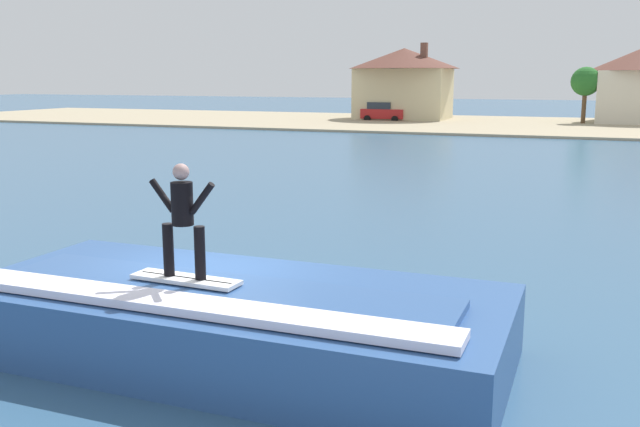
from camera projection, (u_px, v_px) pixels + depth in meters
name	position (u px, v px, depth m)	size (l,w,h in m)	color
ground_plane	(211.00, 330.00, 11.79)	(260.00, 260.00, 0.00)	#335879
wave_crest	(232.00, 320.00, 10.58)	(8.19, 3.57, 1.22)	#2E538D
surfboard	(186.00, 279.00, 10.35)	(1.73, 0.51, 0.06)	white
surfer	(183.00, 215.00, 10.16)	(1.08, 0.32, 1.69)	black
shoreline_bank	(524.00, 125.00, 60.78)	(120.00, 24.52, 0.19)	tan
car_near_shore	(383.00, 112.00, 66.74)	(4.15, 2.09, 1.86)	red
house_with_chimney	(404.00, 78.00, 67.91)	(10.67, 10.67, 7.38)	beige
tree_tall_bare	(586.00, 82.00, 61.09)	(2.51, 2.51, 5.09)	brown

